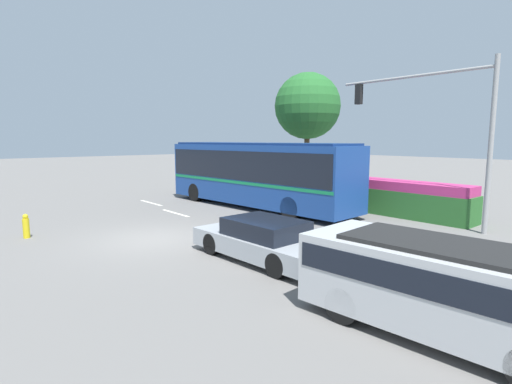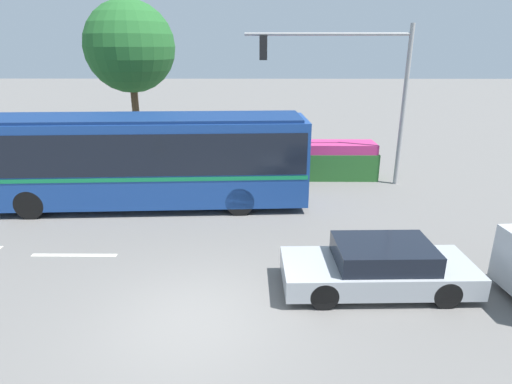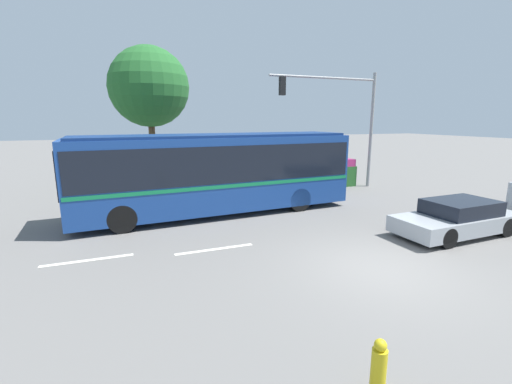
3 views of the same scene
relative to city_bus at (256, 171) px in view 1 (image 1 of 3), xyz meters
name	(u,v)px [view 1 (image 1 of 3)]	position (x,y,z in m)	size (l,w,h in m)	color
ground_plane	(153,239)	(2.57, -6.98, -1.87)	(140.00, 140.00, 0.00)	slate
city_bus	(256,171)	(0.00, 0.00, 0.00)	(11.45, 3.10, 3.28)	navy
sedan_foreground	(263,240)	(6.87, -5.64, -1.29)	(4.56, 1.91, 1.20)	#9EA3A8
suv_left_lane	(445,282)	(12.23, -6.14, -0.90)	(5.13, 2.38, 1.66)	#B2B5B7
traffic_light_pole	(443,117)	(8.05, 2.63, 2.44)	(6.48, 0.24, 6.40)	gray
flowering_hedge	(387,197)	(5.26, 3.54, -1.08)	(7.80, 1.40, 1.58)	#286028
street_tree_left	(308,106)	(-1.99, 5.97, 3.65)	(4.15, 4.15, 7.61)	brown
fire_hydrant	(26,227)	(-0.45, -10.31, -1.45)	(0.22, 0.22, 0.86)	gold
lane_stripe_near	(175,213)	(-1.20, -4.00, -1.86)	(2.40, 0.16, 0.01)	silver
lane_stripe_mid	(151,203)	(-4.71, -3.53, -1.86)	(2.40, 0.16, 0.01)	silver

